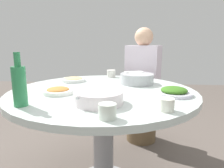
# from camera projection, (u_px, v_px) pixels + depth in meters

# --- Properties ---
(round_dining_table) EXTENTS (1.27, 1.27, 0.75)m
(round_dining_table) POSITION_uv_depth(u_px,v_px,m) (103.00, 109.00, 1.44)
(round_dining_table) COLOR #99999E
(round_dining_table) RESTS_ON ground
(rice_bowl) EXTENTS (0.26, 0.26, 0.09)m
(rice_bowl) POSITION_uv_depth(u_px,v_px,m) (137.00, 78.00, 1.61)
(rice_bowl) COLOR #B2B5BA
(rice_bowl) RESTS_ON round_dining_table
(soup_bowl) EXTENTS (0.27, 0.27, 0.07)m
(soup_bowl) POSITION_uv_depth(u_px,v_px,m) (99.00, 98.00, 1.09)
(soup_bowl) COLOR white
(soup_bowl) RESTS_ON round_dining_table
(dish_tofu_braise) EXTENTS (0.20, 0.20, 0.04)m
(dish_tofu_braise) POSITION_uv_depth(u_px,v_px,m) (58.00, 91.00, 1.31)
(dish_tofu_braise) COLOR white
(dish_tofu_braise) RESTS_ON round_dining_table
(dish_noodles) EXTENTS (0.20, 0.20, 0.04)m
(dish_noodles) POSITION_uv_depth(u_px,v_px,m) (73.00, 79.00, 1.71)
(dish_noodles) COLOR white
(dish_noodles) RESTS_ON round_dining_table
(dish_greens) EXTENTS (0.22, 0.22, 0.05)m
(dish_greens) POSITION_uv_depth(u_px,v_px,m) (174.00, 92.00, 1.27)
(dish_greens) COLOR silver
(dish_greens) RESTS_ON round_dining_table
(green_bottle) EXTENTS (0.07, 0.07, 0.28)m
(green_bottle) POSITION_uv_depth(u_px,v_px,m) (19.00, 85.00, 1.03)
(green_bottle) COLOR #2D864E
(green_bottle) RESTS_ON round_dining_table
(tea_cup_near) EXTENTS (0.08, 0.08, 0.07)m
(tea_cup_near) POSITION_uv_depth(u_px,v_px,m) (111.00, 74.00, 1.92)
(tea_cup_near) COLOR silver
(tea_cup_near) RESTS_ON round_dining_table
(tea_cup_far) EXTENTS (0.07, 0.07, 0.06)m
(tea_cup_far) POSITION_uv_depth(u_px,v_px,m) (166.00, 105.00, 0.97)
(tea_cup_far) COLOR white
(tea_cup_far) RESTS_ON round_dining_table
(tea_cup_side) EXTENTS (0.08, 0.08, 0.07)m
(tea_cup_side) POSITION_uv_depth(u_px,v_px,m) (107.00, 111.00, 0.87)
(tea_cup_side) COLOR silver
(tea_cup_side) RESTS_ON round_dining_table
(stool_for_diner_left) EXTENTS (0.32, 0.32, 0.46)m
(stool_for_diner_left) POSITION_uv_depth(u_px,v_px,m) (141.00, 120.00, 2.26)
(stool_for_diner_left) COLOR brown
(stool_for_diner_left) RESTS_ON ground
(diner_left) EXTENTS (0.42, 0.43, 0.76)m
(diner_left) POSITION_uv_depth(u_px,v_px,m) (143.00, 71.00, 2.15)
(diner_left) COLOR #2D333D
(diner_left) RESTS_ON stool_for_diner_left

